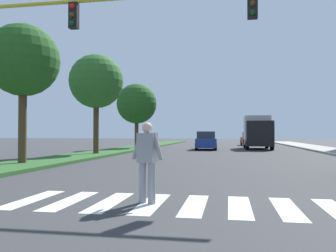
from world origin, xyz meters
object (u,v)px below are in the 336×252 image
(tree_mid, at_px, (23,61))
(sedan_distant, at_px, (250,139))
(tree_far, at_px, (96,82))
(pedestrian_performer, at_px, (147,159))
(traffic_light_gantry, at_px, (74,38))
(truck_box_delivery, at_px, (257,132))
(tree_distant, at_px, (137,104))
(sedan_midblock, at_px, (206,141))
(sedan_far_horizon, at_px, (250,138))

(tree_mid, height_order, sedan_distant, tree_mid)
(tree_far, distance_m, sedan_distant, 24.38)
(tree_mid, bearing_deg, pedestrian_performer, -43.56)
(traffic_light_gantry, bearing_deg, truck_box_delivery, 72.69)
(sedan_distant, xyz_separation_m, truck_box_delivery, (0.10, -9.46, 0.88))
(tree_far, relative_size, tree_distant, 1.10)
(traffic_light_gantry, height_order, sedan_midblock, traffic_light_gantry)
(tree_mid, bearing_deg, sedan_midblock, 67.63)
(traffic_light_gantry, height_order, truck_box_delivery, traffic_light_gantry)
(tree_mid, height_order, sedan_far_horizon, tree_mid)
(sedan_far_horizon, bearing_deg, sedan_midblock, -103.71)
(sedan_midblock, bearing_deg, tree_distant, -178.52)
(tree_mid, distance_m, traffic_light_gantry, 6.09)
(traffic_light_gantry, relative_size, sedan_far_horizon, 2.24)
(sedan_distant, bearing_deg, sedan_far_horizon, 86.70)
(sedan_distant, bearing_deg, tree_far, -117.69)
(tree_mid, xyz_separation_m, truck_box_delivery, (11.75, 19.33, -3.09))
(traffic_light_gantry, xyz_separation_m, sedan_far_horizon, (7.77, 42.37, -3.60))
(truck_box_delivery, bearing_deg, sedan_midblock, -155.20)
(tree_far, xyz_separation_m, sedan_distant, (11.17, 21.28, -4.12))
(tree_far, relative_size, sedan_distant, 1.42)
(tree_distant, relative_size, pedestrian_performer, 3.52)
(tree_far, distance_m, truck_box_delivery, 16.65)
(tree_distant, bearing_deg, tree_far, -91.10)
(tree_mid, height_order, truck_box_delivery, tree_mid)
(tree_distant, relative_size, sedan_distant, 1.29)
(traffic_light_gantry, xyz_separation_m, truck_box_delivery, (7.32, 23.50, -2.76))
(sedan_midblock, bearing_deg, traffic_light_gantry, -97.04)
(traffic_light_gantry, bearing_deg, pedestrian_performer, -43.99)
(sedan_far_horizon, bearing_deg, tree_distant, -118.54)
(sedan_midblock, bearing_deg, sedan_distant, 68.46)
(truck_box_delivery, bearing_deg, sedan_far_horizon, 88.65)
(tree_distant, height_order, sedan_midblock, tree_distant)
(tree_far, bearing_deg, pedestrian_performer, -64.51)
(tree_mid, bearing_deg, sedan_far_horizon, 72.30)
(tree_distant, relative_size, truck_box_delivery, 0.96)
(traffic_light_gantry, distance_m, sedan_midblock, 21.80)
(tree_far, bearing_deg, sedan_far_horizon, 69.11)
(tree_mid, xyz_separation_m, sedan_distant, (11.65, 28.79, -3.96))
(pedestrian_performer, height_order, sedan_midblock, pedestrian_performer)
(pedestrian_performer, bearing_deg, tree_mid, 136.44)
(tree_mid, distance_m, sedan_far_horizon, 40.29)
(tree_far, bearing_deg, sedan_midblock, 55.72)
(traffic_light_gantry, bearing_deg, sedan_distant, 77.64)
(sedan_midblock, xyz_separation_m, sedan_far_horizon, (5.13, 21.04, 0.03))
(pedestrian_performer, xyz_separation_m, truck_box_delivery, (4.32, 26.40, 0.70))
(pedestrian_performer, relative_size, sedan_midblock, 0.37)
(pedestrian_performer, height_order, sedan_far_horizon, sedan_far_horizon)
(sedan_distant, height_order, truck_box_delivery, truck_box_delivery)
(sedan_distant, height_order, sedan_far_horizon, sedan_far_horizon)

